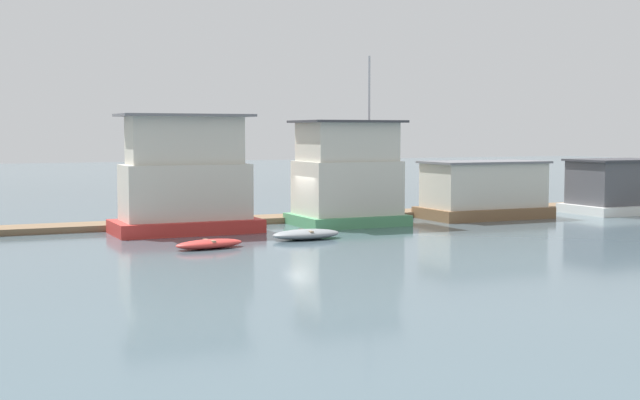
% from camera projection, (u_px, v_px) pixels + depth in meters
% --- Properties ---
extents(ground_plane, '(200.00, 200.00, 0.00)m').
position_uv_depth(ground_plane, '(312.00, 227.00, 44.29)').
color(ground_plane, '#475B66').
extents(dock_walkway, '(51.00, 2.20, 0.30)m').
position_uv_depth(dock_walkway, '(289.00, 218.00, 47.03)').
color(dock_walkway, brown).
rests_on(dock_walkway, ground_plane).
extents(houseboat_red, '(6.75, 3.38, 5.53)m').
position_uv_depth(houseboat_red, '(186.00, 182.00, 41.39)').
color(houseboat_red, red).
rests_on(houseboat_red, ground_plane).
extents(houseboat_green, '(5.34, 4.14, 8.55)m').
position_uv_depth(houseboat_green, '(347.00, 176.00, 45.03)').
color(houseboat_green, '#4C9360').
rests_on(houseboat_green, ground_plane).
extents(houseboat_brown, '(6.88, 3.79, 3.12)m').
position_uv_depth(houseboat_brown, '(484.00, 191.00, 48.67)').
color(houseboat_brown, brown).
rests_on(houseboat_brown, ground_plane).
extents(houseboat_white, '(5.63, 4.03, 3.14)m').
position_uv_depth(houseboat_white, '(618.00, 187.00, 51.71)').
color(houseboat_white, white).
rests_on(houseboat_white, ground_plane).
extents(dinghy_red, '(3.07, 1.53, 0.38)m').
position_uv_depth(dinghy_red, '(209.00, 244.00, 35.94)').
color(dinghy_red, red).
rests_on(dinghy_red, ground_plane).
extents(dinghy_grey, '(3.18, 1.55, 0.44)m').
position_uv_depth(dinghy_grey, '(306.00, 234.00, 39.06)').
color(dinghy_grey, gray).
rests_on(dinghy_grey, ground_plane).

